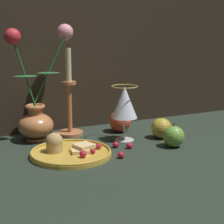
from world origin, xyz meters
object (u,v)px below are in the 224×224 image
(vase, at_px, (37,107))
(apple_at_table_edge, at_px, (174,136))
(candlestick, at_px, (69,107))
(apple_beside_vase, at_px, (161,128))
(wine_glass, at_px, (125,104))
(plate_with_pastries, at_px, (69,151))
(apple_near_glass, at_px, (120,121))

(vase, distance_m, apple_at_table_edge, 0.43)
(candlestick, height_order, apple_beside_vase, candlestick)
(wine_glass, bearing_deg, vase, 154.11)
(apple_at_table_edge, bearing_deg, wine_glass, 128.96)
(vase, height_order, candlestick, vase)
(apple_at_table_edge, bearing_deg, apple_beside_vase, 79.89)
(vase, relative_size, plate_with_pastries, 1.59)
(apple_beside_vase, relative_size, apple_near_glass, 0.89)
(plate_with_pastries, distance_m, apple_at_table_edge, 0.32)
(apple_beside_vase, bearing_deg, apple_near_glass, 124.27)
(plate_with_pastries, height_order, apple_beside_vase, apple_beside_vase)
(apple_near_glass, bearing_deg, apple_beside_vase, -55.73)
(vase, xyz_separation_m, candlestick, (0.11, 0.02, -0.01))
(wine_glass, xyz_separation_m, apple_beside_vase, (0.12, -0.03, -0.08))
(vase, distance_m, plate_with_pastries, 0.21)
(plate_with_pastries, bearing_deg, candlestick, 69.71)
(plate_with_pastries, relative_size, apple_beside_vase, 2.90)
(wine_glass, bearing_deg, plate_with_pastries, -162.67)
(vase, bearing_deg, apple_near_glass, -4.78)
(plate_with_pastries, relative_size, wine_glass, 1.31)
(apple_beside_vase, bearing_deg, plate_with_pastries, -173.62)
(vase, distance_m, apple_near_glass, 0.29)
(vase, xyz_separation_m, plate_with_pastries, (0.04, -0.18, -0.09))
(candlestick, relative_size, apple_near_glass, 3.38)
(plate_with_pastries, distance_m, candlestick, 0.23)
(apple_at_table_edge, bearing_deg, apple_near_glass, 107.02)
(vase, relative_size, apple_at_table_edge, 4.75)
(apple_near_glass, distance_m, apple_at_table_edge, 0.23)
(wine_glass, height_order, candlestick, candlestick)
(plate_with_pastries, relative_size, candlestick, 0.77)
(candlestick, distance_m, apple_beside_vase, 0.31)
(candlestick, xyz_separation_m, apple_near_glass, (0.17, -0.04, -0.06))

